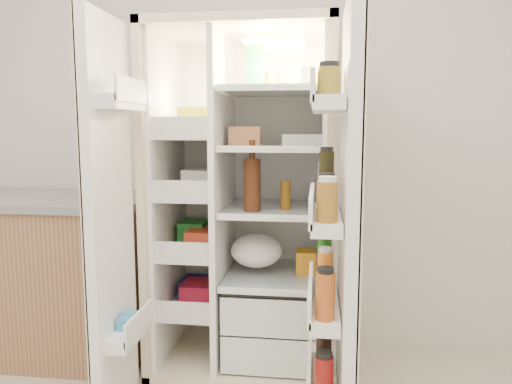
# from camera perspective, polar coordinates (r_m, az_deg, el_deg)

# --- Properties ---
(wall_back) EXTENTS (4.00, 0.02, 2.70)m
(wall_back) POSITION_cam_1_polar(r_m,az_deg,el_deg) (2.93, -1.10, 8.58)
(wall_back) COLOR silver
(wall_back) RESTS_ON floor
(refrigerator) EXTENTS (0.92, 0.70, 1.80)m
(refrigerator) POSITION_cam_1_polar(r_m,az_deg,el_deg) (2.63, -0.81, -4.61)
(refrigerator) COLOR beige
(refrigerator) RESTS_ON floor
(freezer_door) EXTENTS (0.15, 0.40, 1.72)m
(freezer_door) POSITION_cam_1_polar(r_m,az_deg,el_deg) (2.17, -16.73, -3.51)
(freezer_door) COLOR white
(freezer_door) RESTS_ON floor
(fridge_door) EXTENTS (0.17, 0.58, 1.72)m
(fridge_door) POSITION_cam_1_polar(r_m,az_deg,el_deg) (1.90, 10.19, -5.37)
(fridge_door) COLOR white
(fridge_door) RESTS_ON floor
(kitchen_counter) EXTENTS (1.25, 0.67, 0.91)m
(kitchen_counter) POSITION_cam_1_polar(r_m,az_deg,el_deg) (3.09, -23.51, -8.87)
(kitchen_counter) COLOR #9D734E
(kitchen_counter) RESTS_ON floor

